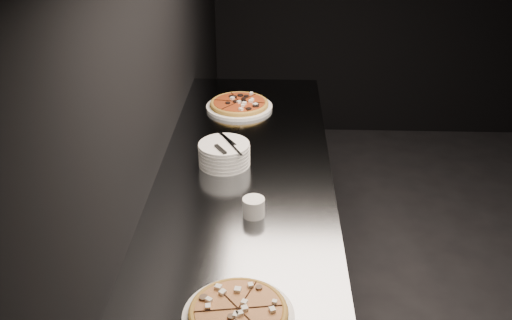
{
  "coord_description": "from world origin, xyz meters",
  "views": [
    {
      "loc": [
        -2.0,
        -2.04,
        2.1
      ],
      "look_at": [
        -2.08,
        0.03,
        1.0
      ],
      "focal_mm": 40.0,
      "sensor_mm": 36.0,
      "label": 1
    }
  ],
  "objects_px": {
    "pizza_mushroom": "(238,313)",
    "ramekin": "(254,207)",
    "cutlery": "(226,145)",
    "pizza_tomato": "(239,105)",
    "counter": "(245,268)",
    "plate_stack": "(224,154)"
  },
  "relations": [
    {
      "from": "pizza_mushroom",
      "to": "ramekin",
      "type": "height_order",
      "value": "ramekin"
    },
    {
      "from": "pizza_mushroom",
      "to": "plate_stack",
      "type": "xyz_separation_m",
      "value": [
        -0.12,
        0.94,
        0.03
      ]
    },
    {
      "from": "plate_stack",
      "to": "ramekin",
      "type": "bearing_deg",
      "value": -70.16
    },
    {
      "from": "pizza_mushroom",
      "to": "counter",
      "type": "bearing_deg",
      "value": 92.16
    },
    {
      "from": "plate_stack",
      "to": "ramekin",
      "type": "xyz_separation_m",
      "value": [
        0.14,
        -0.4,
        -0.01
      ]
    },
    {
      "from": "counter",
      "to": "ramekin",
      "type": "distance_m",
      "value": 0.56
    },
    {
      "from": "counter",
      "to": "pizza_mushroom",
      "type": "xyz_separation_m",
      "value": [
        0.03,
        -0.8,
        0.48
      ]
    },
    {
      "from": "cutlery",
      "to": "pizza_tomato",
      "type": "bearing_deg",
      "value": 56.11
    },
    {
      "from": "ramekin",
      "to": "cutlery",
      "type": "bearing_deg",
      "value": 109.48
    },
    {
      "from": "plate_stack",
      "to": "cutlery",
      "type": "distance_m",
      "value": 0.06
    },
    {
      "from": "pizza_tomato",
      "to": "plate_stack",
      "type": "bearing_deg",
      "value": -92.32
    },
    {
      "from": "pizza_tomato",
      "to": "cutlery",
      "type": "bearing_deg",
      "value": -91.47
    },
    {
      "from": "pizza_tomato",
      "to": "ramekin",
      "type": "distance_m",
      "value": 1.03
    },
    {
      "from": "pizza_mushroom",
      "to": "cutlery",
      "type": "distance_m",
      "value": 0.93
    },
    {
      "from": "counter",
      "to": "pizza_tomato",
      "type": "bearing_deg",
      "value": 94.99
    },
    {
      "from": "counter",
      "to": "pizza_tomato",
      "type": "xyz_separation_m",
      "value": [
        -0.07,
        0.76,
        0.48
      ]
    },
    {
      "from": "pizza_mushroom",
      "to": "ramekin",
      "type": "xyz_separation_m",
      "value": [
        0.02,
        0.54,
        0.02
      ]
    },
    {
      "from": "ramekin",
      "to": "pizza_mushroom",
      "type": "bearing_deg",
      "value": -92.29
    },
    {
      "from": "counter",
      "to": "pizza_mushroom",
      "type": "height_order",
      "value": "pizza_mushroom"
    },
    {
      "from": "counter",
      "to": "plate_stack",
      "type": "distance_m",
      "value": 0.54
    },
    {
      "from": "ramekin",
      "to": "counter",
      "type": "bearing_deg",
      "value": 101.36
    },
    {
      "from": "cutlery",
      "to": "ramekin",
      "type": "bearing_deg",
      "value": -102.94
    }
  ]
}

